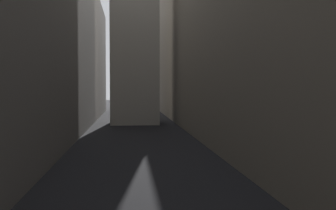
{
  "coord_description": "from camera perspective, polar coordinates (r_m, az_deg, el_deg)",
  "views": [
    {
      "loc": [
        -0.85,
        13.72,
        4.84
      ],
      "look_at": [
        0.0,
        22.76,
        4.46
      ],
      "focal_mm": 45.42,
      "sensor_mm": 36.0,
      "label": 1
    }
  ],
  "objects": [
    {
      "name": "ground_plane",
      "position": [
        34.63,
        -3.92,
        -5.67
      ],
      "size": [
        264.0,
        264.0,
        0.0
      ],
      "primitive_type": "plane",
      "color": "black"
    },
    {
      "name": "building_block_left",
      "position": [
        38.06,
        -21.49,
        9.59
      ],
      "size": [
        11.5,
        108.0,
        19.46
      ],
      "primitive_type": "cube",
      "color": "slate",
      "rests_on": "ground"
    },
    {
      "name": "building_block_right",
      "position": [
        38.83,
        12.56,
        13.4
      ],
      "size": [
        10.61,
        108.0,
        24.61
      ],
      "primitive_type": "cube",
      "color": "#756B5B",
      "rests_on": "ground"
    }
  ]
}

